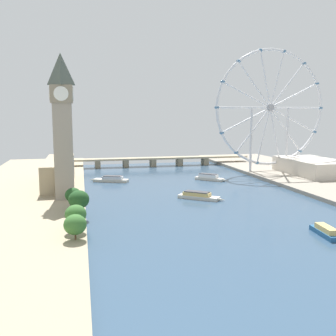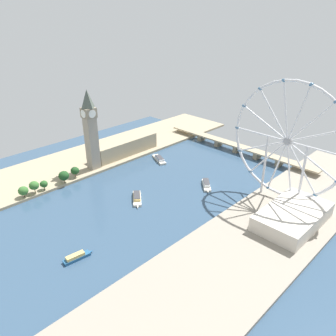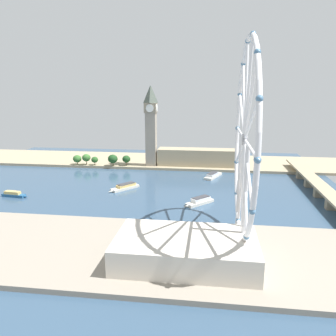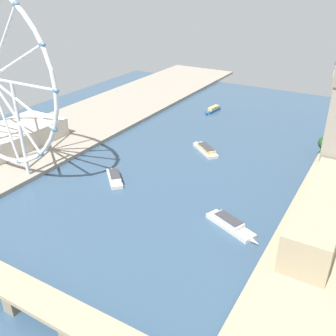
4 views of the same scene
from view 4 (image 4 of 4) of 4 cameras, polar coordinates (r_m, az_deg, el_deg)
ground_plane at (r=303.01m, az=5.44°, el=2.44°), size 418.99×418.99×0.00m
riverbank_right at (r=367.78m, az=-12.46°, el=6.66°), size 90.00×520.00×3.00m
parliament_block at (r=218.88m, az=22.09°, el=-6.02°), size 22.00×93.48×20.35m
tree_row_embankment at (r=326.30m, az=23.22°, el=4.24°), size 14.17×71.93×13.91m
riverside_hall at (r=329.26m, az=-22.01°, el=4.49°), size 44.07×76.22×14.23m
river_bridge at (r=178.11m, az=-21.50°, el=-16.66°), size 230.99×14.04×10.21m
tour_boat_0 at (r=261.23m, az=-8.00°, el=-1.33°), size 25.79×25.50×5.97m
tour_boat_1 at (r=302.10m, az=5.61°, el=2.82°), size 30.13×25.61×5.39m
tour_boat_2 at (r=395.39m, az=6.70°, el=8.65°), size 8.14×25.64×5.13m
tour_boat_3 at (r=215.08m, az=9.30°, el=-8.29°), size 35.52×19.79×5.55m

